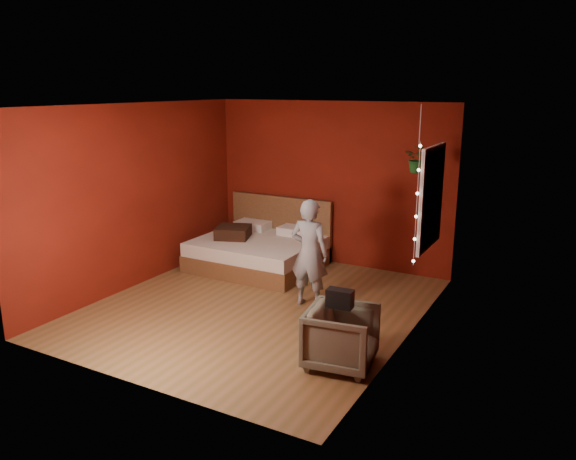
{
  "coord_description": "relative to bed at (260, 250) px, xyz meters",
  "views": [
    {
      "loc": [
        3.67,
        -5.86,
        2.84
      ],
      "look_at": [
        0.24,
        0.4,
        0.99
      ],
      "focal_mm": 35.0,
      "sensor_mm": 36.0,
      "label": 1
    }
  ],
  "objects": [
    {
      "name": "fairy_lights",
      "position": [
        2.81,
        -1.12,
        1.23
      ],
      "size": [
        0.04,
        0.04,
        1.45
      ],
      "color": "silver",
      "rests_on": "room_walls"
    },
    {
      "name": "room_walls",
      "position": [
        0.87,
        -1.49,
        1.41
      ],
      "size": [
        4.04,
        4.54,
        2.62
      ],
      "color": "maroon",
      "rests_on": "ground"
    },
    {
      "name": "person",
      "position": [
        1.43,
        -1.11,
        0.45
      ],
      "size": [
        0.54,
        0.36,
        1.44
      ],
      "primitive_type": "imported",
      "rotation": [
        0.0,
        0.0,
        3.18
      ],
      "color": "gray",
      "rests_on": "ground"
    },
    {
      "name": "window",
      "position": [
        2.83,
        -0.59,
        1.23
      ],
      "size": [
        0.05,
        0.97,
        1.27
      ],
      "color": "white",
      "rests_on": "room_walls"
    },
    {
      "name": "armchair",
      "position": [
        2.47,
        -2.43,
        0.05
      ],
      "size": [
        0.79,
        0.78,
        0.64
      ],
      "primitive_type": "imported",
      "rotation": [
        0.0,
        0.0,
        1.72
      ],
      "color": "#5B5B48",
      "rests_on": "ground"
    },
    {
      "name": "handbag",
      "position": [
        2.43,
        -2.42,
        0.47
      ],
      "size": [
        0.28,
        0.15,
        0.19
      ],
      "primitive_type": "cube",
      "rotation": [
        0.0,
        0.0,
        0.07
      ],
      "color": "black",
      "rests_on": "armchair"
    },
    {
      "name": "throw_pillow",
      "position": [
        -0.39,
        -0.18,
        0.29
      ],
      "size": [
        0.66,
        0.66,
        0.18
      ],
      "primitive_type": "cube",
      "rotation": [
        0.0,
        0.0,
        0.36
      ],
      "color": "black",
      "rests_on": "bed"
    },
    {
      "name": "hanging_plant",
      "position": [
        2.5,
        -0.06,
        1.63
      ],
      "size": [
        0.4,
        0.37,
        0.89
      ],
      "color": "silver",
      "rests_on": "room_walls"
    },
    {
      "name": "bed",
      "position": [
        0.0,
        0.0,
        0.0
      ],
      "size": [
        1.87,
        1.59,
        1.03
      ],
      "color": "brown",
      "rests_on": "ground"
    },
    {
      "name": "floor",
      "position": [
        0.87,
        -1.49,
        -0.27
      ],
      "size": [
        4.5,
        4.5,
        0.0
      ],
      "primitive_type": "plane",
      "color": "brown",
      "rests_on": "ground"
    }
  ]
}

